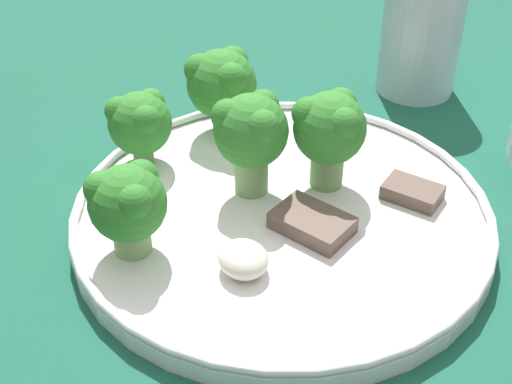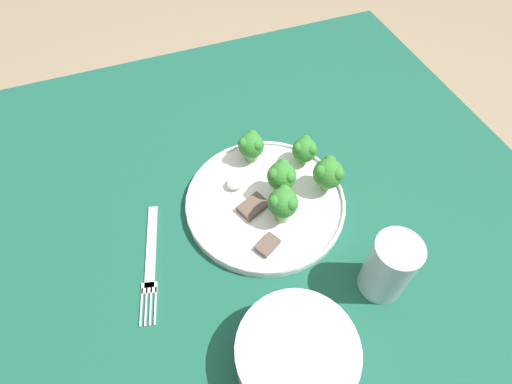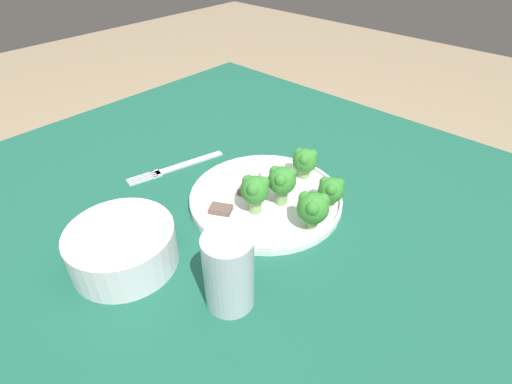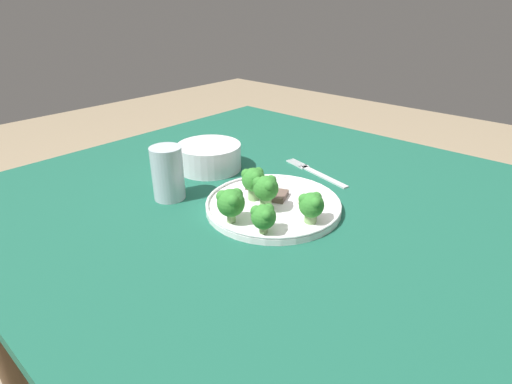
# 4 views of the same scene
# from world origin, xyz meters

# --- Properties ---
(ground_plane) EXTENTS (8.00, 8.00, 0.00)m
(ground_plane) POSITION_xyz_m (0.00, 0.00, 0.00)
(ground_plane) COLOR #9E896B
(table) EXTENTS (1.08, 1.11, 0.77)m
(table) POSITION_xyz_m (0.00, 0.00, 0.66)
(table) COLOR #195642
(table) RESTS_ON ground_plane
(dinner_plate) EXTENTS (0.27, 0.27, 0.02)m
(dinner_plate) POSITION_xyz_m (-0.05, -0.07, 0.77)
(dinner_plate) COLOR white
(dinner_plate) RESTS_ON table
(fork) EXTENTS (0.07, 0.20, 0.00)m
(fork) POSITION_xyz_m (0.16, -0.03, 0.77)
(fork) COLOR silver
(fork) RESTS_ON table
(cream_bowl) EXTENTS (0.16, 0.16, 0.06)m
(cream_bowl) POSITION_xyz_m (0.01, 0.19, 0.80)
(cream_bowl) COLOR silver
(cream_bowl) RESTS_ON table
(drinking_glass) EXTENTS (0.07, 0.07, 0.11)m
(drinking_glass) POSITION_xyz_m (-0.16, 0.13, 0.82)
(drinking_glass) COLOR #B2C1CC
(drinking_glass) RESTS_ON table
(broccoli_floret_near_rim_left) EXTENTS (0.05, 0.05, 0.07)m
(broccoli_floret_near_rim_left) POSITION_xyz_m (-0.06, -0.02, 0.82)
(broccoli_floret_near_rim_left) COLOR #7FA866
(broccoli_floret_near_rim_left) RESTS_ON dinner_plate
(broccoli_floret_center_left) EXTENTS (0.05, 0.04, 0.05)m
(broccoli_floret_center_left) POSITION_xyz_m (-0.15, -0.12, 0.81)
(broccoli_floret_center_left) COLOR #7FA866
(broccoli_floret_center_left) RESTS_ON dinner_plate
(broccoli_floret_back_left) EXTENTS (0.05, 0.05, 0.06)m
(broccoli_floret_back_left) POSITION_xyz_m (-0.06, -0.16, 0.81)
(broccoli_floret_back_left) COLOR #7FA866
(broccoli_floret_back_left) RESTS_ON dinner_plate
(broccoli_floret_front_left) EXTENTS (0.05, 0.05, 0.07)m
(broccoli_floret_front_left) POSITION_xyz_m (-0.08, -0.07, 0.82)
(broccoli_floret_front_left) COLOR #7FA866
(broccoli_floret_front_left) RESTS_ON dinner_plate
(broccoli_floret_center_back) EXTENTS (0.05, 0.05, 0.07)m
(broccoli_floret_center_back) POSITION_xyz_m (-0.16, -0.06, 0.82)
(broccoli_floret_center_back) COLOR #7FA866
(broccoli_floret_center_back) RESTS_ON dinner_plate
(meat_slice_front_slice) EXTENTS (0.06, 0.05, 0.01)m
(meat_slice_front_slice) POSITION_xyz_m (-0.02, -0.06, 0.78)
(meat_slice_front_slice) COLOR brown
(meat_slice_front_slice) RESTS_ON dinner_plate
(meat_slice_middle_slice) EXTENTS (0.04, 0.04, 0.01)m
(meat_slice_middle_slice) POSITION_xyz_m (-0.02, 0.02, 0.78)
(meat_slice_middle_slice) COLOR brown
(meat_slice_middle_slice) RESTS_ON dinner_plate
(sauce_dollop) EXTENTS (0.03, 0.03, 0.02)m
(sauce_dollop) POSITION_xyz_m (-0.01, -0.11, 0.79)
(sauce_dollop) COLOR silver
(sauce_dollop) RESTS_ON dinner_plate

